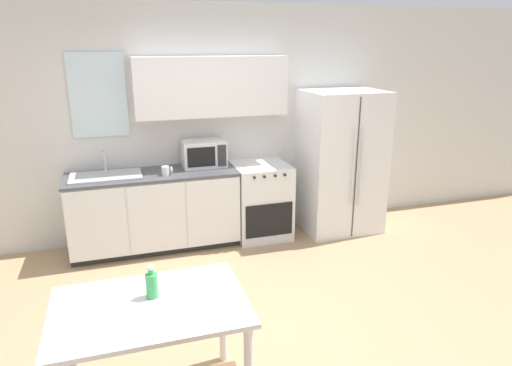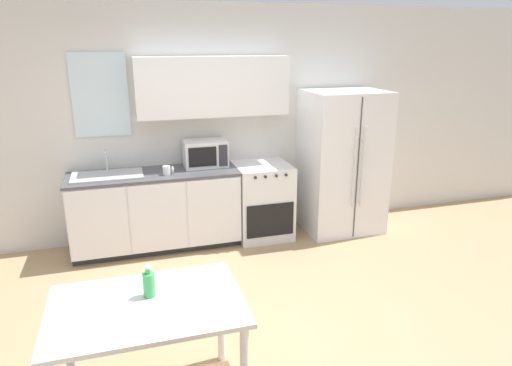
# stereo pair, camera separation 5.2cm
# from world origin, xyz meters

# --- Properties ---
(ground_plane) EXTENTS (12.00, 12.00, 0.00)m
(ground_plane) POSITION_xyz_m (0.00, 0.00, 0.00)
(ground_plane) COLOR tan
(wall_back) EXTENTS (12.00, 0.38, 2.70)m
(wall_back) POSITION_xyz_m (0.02, 1.97, 1.42)
(wall_back) COLOR silver
(wall_back) RESTS_ON ground_plane
(kitchen_counter) EXTENTS (1.87, 0.63, 0.89)m
(kitchen_counter) POSITION_xyz_m (-0.53, 1.66, 0.45)
(kitchen_counter) COLOR #333333
(kitchen_counter) RESTS_ON ground_plane
(oven_range) EXTENTS (0.64, 0.66, 0.89)m
(oven_range) POSITION_xyz_m (0.72, 1.65, 0.45)
(oven_range) COLOR white
(oven_range) RESTS_ON ground_plane
(refrigerator) EXTENTS (0.93, 0.80, 1.73)m
(refrigerator) POSITION_xyz_m (1.74, 1.59, 0.86)
(refrigerator) COLOR white
(refrigerator) RESTS_ON ground_plane
(kitchen_sink) EXTENTS (0.75, 0.43, 0.26)m
(kitchen_sink) POSITION_xyz_m (-1.02, 1.67, 0.91)
(kitchen_sink) COLOR #B7BABC
(kitchen_sink) RESTS_ON kitchen_counter
(microwave) EXTENTS (0.49, 0.33, 0.31)m
(microwave) POSITION_xyz_m (0.07, 1.77, 1.05)
(microwave) COLOR silver
(microwave) RESTS_ON kitchen_counter
(coffee_mug) EXTENTS (0.12, 0.08, 0.10)m
(coffee_mug) POSITION_xyz_m (-0.39, 1.54, 0.94)
(coffee_mug) COLOR white
(coffee_mug) RESTS_ON kitchen_counter
(dining_table) EXTENTS (1.16, 0.78, 0.77)m
(dining_table) POSITION_xyz_m (-0.77, -0.80, 0.65)
(dining_table) COLOR white
(dining_table) RESTS_ON ground_plane
(drink_bottle) EXTENTS (0.08, 0.08, 0.21)m
(drink_bottle) POSITION_xyz_m (-0.75, -0.71, 0.85)
(drink_bottle) COLOR #3FB259
(drink_bottle) RESTS_ON dining_table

